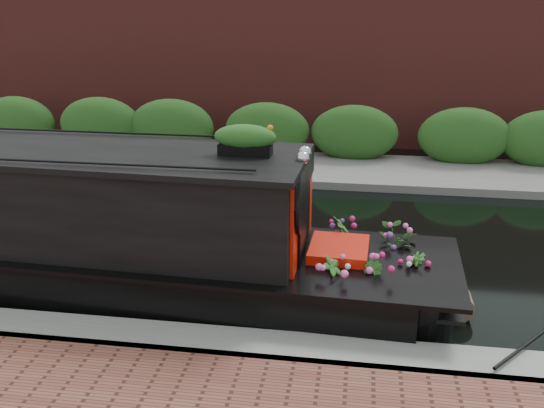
# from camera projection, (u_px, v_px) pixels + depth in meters

# --- Properties ---
(ground) EXTENTS (80.00, 80.00, 0.00)m
(ground) POSITION_uv_depth(u_px,v_px,m) (220.00, 242.00, 10.12)
(ground) COLOR black
(ground) RESTS_ON ground
(near_bank_coping) EXTENTS (40.00, 0.60, 0.50)m
(near_bank_coping) POSITION_uv_depth(u_px,v_px,m) (155.00, 353.00, 7.05)
(near_bank_coping) COLOR gray
(near_bank_coping) RESTS_ON ground
(far_bank_path) EXTENTS (40.00, 2.40, 0.34)m
(far_bank_path) POSITION_uv_depth(u_px,v_px,m) (261.00, 171.00, 14.03)
(far_bank_path) COLOR #63635F
(far_bank_path) RESTS_ON ground
(far_hedge) EXTENTS (40.00, 1.10, 2.80)m
(far_hedge) POSITION_uv_depth(u_px,v_px,m) (267.00, 160.00, 14.87)
(far_hedge) COLOR #224D19
(far_hedge) RESTS_ON ground
(far_brick_wall) EXTENTS (40.00, 1.00, 8.00)m
(far_brick_wall) POSITION_uv_depth(u_px,v_px,m) (279.00, 140.00, 16.82)
(far_brick_wall) COLOR maroon
(far_brick_wall) RESTS_ON ground
(narrowboat) EXTENTS (11.26, 2.42, 2.63)m
(narrowboat) POSITION_uv_depth(u_px,v_px,m) (28.00, 233.00, 8.44)
(narrowboat) COLOR black
(narrowboat) RESTS_ON ground
(rope_fender) EXTENTS (0.32, 0.38, 0.32)m
(rope_fender) POSITION_uv_depth(u_px,v_px,m) (460.00, 303.00, 7.82)
(rope_fender) COLOR brown
(rope_fender) RESTS_ON ground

